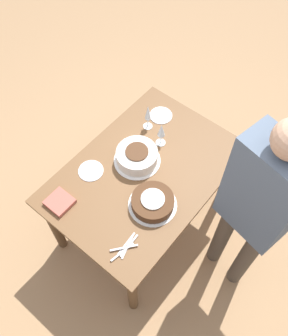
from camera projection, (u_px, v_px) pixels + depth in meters
name	position (u px, v px, depth m)	size (l,w,h in m)	color
ground_plane	(144.00, 220.00, 3.18)	(12.00, 12.00, 0.00)	#A87F56
dining_table	(144.00, 181.00, 2.63)	(1.32, 0.91, 0.77)	brown
cake_center_white	(137.00, 156.00, 2.53)	(0.32, 0.32, 0.11)	white
cake_front_chocolate	(153.00, 202.00, 2.36)	(0.31, 0.31, 0.09)	white
wine_glass_near	(161.00, 131.00, 2.54)	(0.07, 0.07, 0.20)	silver
wine_glass_far	(148.00, 114.00, 2.62)	(0.07, 0.07, 0.22)	silver
dessert_plate_left	(91.00, 171.00, 2.53)	(0.17, 0.17, 0.01)	silver
dessert_plate_right	(161.00, 115.00, 2.79)	(0.17, 0.17, 0.01)	silver
fork_pile	(126.00, 247.00, 2.23)	(0.23, 0.12, 0.01)	silver
napkin_stack	(60.00, 202.00, 2.39)	(0.15, 0.16, 0.03)	#B75B4C
person_cutting	(258.00, 204.00, 2.07)	(0.29, 0.44, 1.76)	#4C4238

